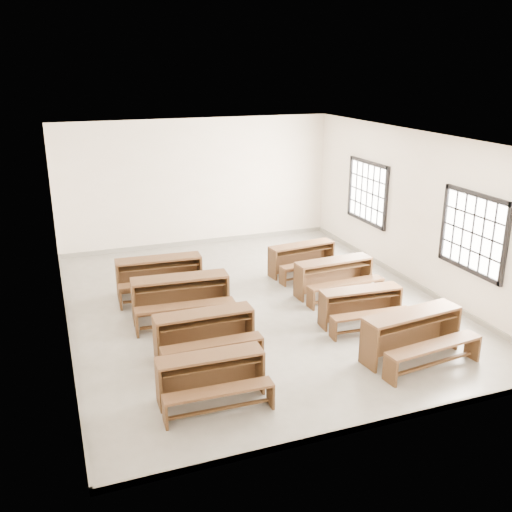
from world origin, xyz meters
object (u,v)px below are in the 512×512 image
object	(u,v)px
desk_set_2	(181,295)
desk_set_5	(361,304)
desk_set_6	(335,275)
desk_set_7	(302,257)
desk_set_1	(205,330)
desk_set_3	(160,274)
desk_set_4	(413,332)
desk_set_0	(211,374)

from	to	relation	value
desk_set_2	desk_set_5	bearing A→B (deg)	-20.89
desk_set_6	desk_set_7	xyz separation A→B (m)	(-0.10, 1.31, -0.03)
desk_set_1	desk_set_5	size ratio (longest dim) A/B	1.05
desk_set_2	desk_set_6	distance (m)	3.17
desk_set_3	desk_set_4	xyz separation A→B (m)	(3.24, -4.00, -0.00)
desk_set_6	desk_set_5	bearing A→B (deg)	-101.64
desk_set_4	desk_set_2	bearing A→B (deg)	131.88
desk_set_1	desk_set_3	world-z (taller)	desk_set_3
desk_set_1	desk_set_4	distance (m)	3.30
desk_set_4	desk_set_1	bearing A→B (deg)	151.18
desk_set_5	desk_set_7	xyz separation A→B (m)	(0.11, 2.73, 0.01)
desk_set_0	desk_set_6	distance (m)	4.42
desk_set_5	desk_set_6	xyz separation A→B (m)	(0.21, 1.42, 0.03)
desk_set_0	desk_set_1	world-z (taller)	desk_set_1
desk_set_5	desk_set_0	bearing A→B (deg)	-152.54
desk_set_0	desk_set_4	xyz separation A→B (m)	(3.33, 0.04, 0.05)
desk_set_2	desk_set_7	size ratio (longest dim) A/B	1.15
desk_set_0	desk_set_1	xyz separation A→B (m)	(0.27, 1.30, 0.03)
desk_set_1	desk_set_3	size ratio (longest dim) A/B	0.91
desk_set_0	desk_set_3	size ratio (longest dim) A/B	0.86
desk_set_1	desk_set_4	world-z (taller)	desk_set_4
desk_set_3	desk_set_6	world-z (taller)	desk_set_3
desk_set_6	desk_set_0	bearing A→B (deg)	-143.41
desk_set_6	desk_set_7	world-z (taller)	desk_set_6
desk_set_0	desk_set_5	bearing A→B (deg)	25.65
desk_set_3	desk_set_2	bearing A→B (deg)	-80.37
desk_set_1	desk_set_7	world-z (taller)	desk_set_1
desk_set_4	desk_set_5	world-z (taller)	desk_set_4
desk_set_0	desk_set_1	distance (m)	1.32
desk_set_0	desk_set_7	xyz separation A→B (m)	(3.30, 4.14, 0.00)
desk_set_4	desk_set_6	size ratio (longest dim) A/B	1.08
desk_set_2	desk_set_4	bearing A→B (deg)	-37.42
desk_set_0	desk_set_3	xyz separation A→B (m)	(0.09, 4.05, 0.06)
desk_set_2	desk_set_6	xyz separation A→B (m)	(3.17, 0.04, -0.04)
desk_set_2	desk_set_7	distance (m)	3.35
desk_set_1	desk_set_3	distance (m)	2.76
desk_set_2	desk_set_5	xyz separation A→B (m)	(2.96, -1.38, -0.07)
desk_set_0	desk_set_5	xyz separation A→B (m)	(3.19, 1.41, -0.00)
desk_set_0	desk_set_6	bearing A→B (deg)	41.57
desk_set_6	desk_set_7	distance (m)	1.32
desk_set_3	desk_set_5	bearing A→B (deg)	-37.28
desk_set_4	desk_set_0	bearing A→B (deg)	174.19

